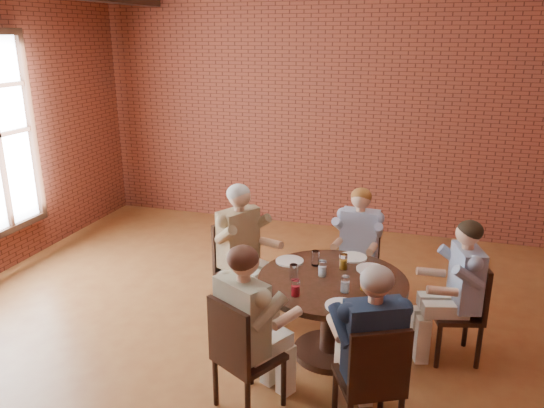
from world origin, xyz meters
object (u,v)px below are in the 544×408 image
(diner_c, at_px, (243,251))
(chair_e, at_px, (373,379))
(smartphone, at_px, (370,306))
(diner_b, at_px, (358,249))
(diner_e, at_px, (370,352))
(chair_a, at_px, (465,307))
(chair_d, at_px, (240,352))
(dining_table, at_px, (332,302))
(diner_a, at_px, (458,292))
(chair_c, at_px, (237,263))
(diner_d, at_px, (249,329))
(chair_b, at_px, (359,258))

(diner_c, relative_size, chair_e, 1.46)
(smartphone, bearing_deg, diner_b, 86.05)
(diner_e, bearing_deg, smartphone, -108.89)
(chair_a, xyz_separation_m, diner_c, (-2.13, 0.21, 0.18))
(diner_b, xyz_separation_m, chair_d, (-0.59, -1.94, -0.13))
(dining_table, distance_m, diner_a, 1.09)
(diner_a, bearing_deg, chair_c, -112.50)
(dining_table, xyz_separation_m, diner_a, (1.04, 0.29, 0.11))
(chair_a, distance_m, chair_c, 2.22)
(chair_a, xyz_separation_m, diner_a, (-0.08, -0.02, 0.15))
(dining_table, relative_size, chair_a, 1.42)
(chair_e, relative_size, smartphone, 5.96)
(dining_table, xyz_separation_m, chair_d, (-0.51, -0.93, -0.02))
(diner_c, height_order, diner_e, diner_c)
(chair_d, bearing_deg, diner_d, -90.00)
(diner_a, bearing_deg, chair_b, -145.20)
(chair_a, bearing_deg, chair_e, -42.49)
(diner_c, relative_size, smartphone, 8.70)
(dining_table, xyz_separation_m, diner_c, (-1.01, 0.51, 0.15))
(chair_c, bearing_deg, diner_b, -41.73)
(diner_a, xyz_separation_m, chair_c, (-2.13, 0.27, -0.13))
(chair_d, height_order, smartphone, chair_d)
(dining_table, distance_m, chair_d, 1.06)
(diner_e, bearing_deg, chair_e, 90.00)
(diner_c, xyz_separation_m, chair_e, (1.48, -1.47, -0.17))
(chair_b, relative_size, diner_c, 0.66)
(diner_a, height_order, chair_c, diner_a)
(diner_e, bearing_deg, chair_d, -23.12)
(chair_d, bearing_deg, smartphone, -120.31)
(smartphone, bearing_deg, chair_c, 131.13)
(diner_c, bearing_deg, chair_d, -133.85)
(diner_c, bearing_deg, chair_a, -68.58)
(diner_c, relative_size, diner_d, 1.01)
(chair_e, bearing_deg, diner_c, -70.99)
(chair_b, relative_size, chair_d, 0.96)
(diner_b, height_order, diner_c, diner_c)
(chair_d, relative_size, diner_e, 0.71)
(diner_d, bearing_deg, dining_table, -90.00)
(chair_a, height_order, chair_e, chair_e)
(dining_table, relative_size, chair_b, 1.43)
(chair_a, height_order, diner_a, diner_a)
(diner_c, bearing_deg, diner_d, -131.35)
(diner_b, bearing_deg, diner_c, -151.04)
(diner_d, bearing_deg, chair_b, -77.28)
(diner_e, bearing_deg, diner_a, -143.72)
(diner_b, xyz_separation_m, smartphone, (0.29, -1.41, 0.12))
(diner_a, relative_size, diner_c, 0.94)
(diner_d, bearing_deg, chair_e, -157.72)
(chair_c, height_order, chair_e, chair_c)
(chair_a, xyz_separation_m, chair_e, (-0.65, -1.27, 0.01))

